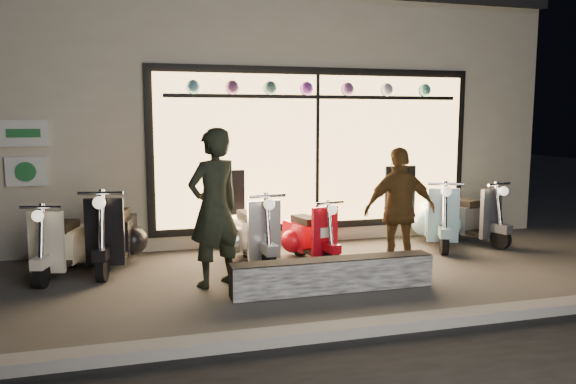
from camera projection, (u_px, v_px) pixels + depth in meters
name	position (u px, v px, depth m)	size (l,w,h in m)	color
ground	(305.00, 277.00, 7.32)	(40.00, 40.00, 0.00)	#383533
kerb	(368.00, 327.00, 5.40)	(40.00, 0.25, 0.12)	slate
shop_building	(235.00, 116.00, 11.80)	(10.20, 6.23, 4.20)	beige
graffiti_barrier	(333.00, 275.00, 6.71)	(2.48, 0.28, 0.40)	black
scooter_silver	(252.00, 233.00, 8.11)	(0.53, 1.42, 1.02)	black
scooter_red	(307.00, 235.00, 8.23)	(0.59, 1.25, 0.89)	black
scooter_black	(115.00, 235.00, 7.85)	(0.67, 1.55, 1.10)	black
scooter_cream	(63.00, 244.00, 7.50)	(0.66, 1.36, 0.97)	black
scooter_blue	(438.00, 219.00, 9.21)	(0.85, 1.45, 1.05)	black
scooter_grey	(464.00, 217.00, 9.44)	(0.72, 1.40, 1.00)	black
man	(214.00, 208.00, 6.85)	(0.71, 0.47, 1.95)	black
woman	(400.00, 210.00, 7.48)	(0.99, 0.41, 1.68)	brown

